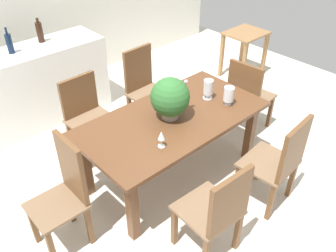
{
  "coord_description": "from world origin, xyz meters",
  "views": [
    {
      "loc": [
        -1.97,
        -2.17,
        2.66
      ],
      "look_at": [
        -0.06,
        -0.08,
        0.65
      ],
      "focal_mm": 38.34,
      "sensor_mm": 36.0,
      "label": 1
    }
  ],
  "objects_px": {
    "crystal_vase_center_near": "(229,94)",
    "kitchen_counter": "(35,86)",
    "chair_far_left": "(86,112)",
    "wine_bottle_amber": "(9,43)",
    "wine_bottle_green": "(40,32)",
    "crystal_vase_left": "(208,88)",
    "chair_near_right": "(280,160)",
    "chair_near_left": "(218,210)",
    "chair_head_end": "(65,191)",
    "chair_foot_end": "(247,94)",
    "flower_centerpiece": "(170,98)",
    "wine_glass": "(161,136)",
    "dining_table": "(173,125)",
    "side_table": "(245,44)",
    "chair_far_right": "(144,85)"
  },
  "relations": [
    {
      "from": "chair_far_right",
      "to": "side_table",
      "type": "bearing_deg",
      "value": -3.25
    },
    {
      "from": "chair_near_right",
      "to": "flower_centerpiece",
      "type": "distance_m",
      "value": 1.15
    },
    {
      "from": "chair_far_left",
      "to": "chair_near_right",
      "type": "bearing_deg",
      "value": -67.95
    },
    {
      "from": "chair_foot_end",
      "to": "kitchen_counter",
      "type": "xyz_separation_m",
      "value": [
        -1.74,
        1.93,
        -0.04
      ]
    },
    {
      "from": "chair_far_right",
      "to": "kitchen_counter",
      "type": "xyz_separation_m",
      "value": [
        -0.96,
        0.96,
        -0.06
      ]
    },
    {
      "from": "chair_far_right",
      "to": "flower_centerpiece",
      "type": "bearing_deg",
      "value": -117.73
    },
    {
      "from": "chair_far_left",
      "to": "wine_bottle_amber",
      "type": "height_order",
      "value": "wine_bottle_amber"
    },
    {
      "from": "chair_far_right",
      "to": "chair_foot_end",
      "type": "bearing_deg",
      "value": -53.62
    },
    {
      "from": "chair_head_end",
      "to": "chair_far_left",
      "type": "bearing_deg",
      "value": 141.0
    },
    {
      "from": "dining_table",
      "to": "chair_foot_end",
      "type": "relative_size",
      "value": 1.97
    },
    {
      "from": "chair_near_left",
      "to": "wine_bottle_green",
      "type": "bearing_deg",
      "value": -89.56
    },
    {
      "from": "crystal_vase_center_near",
      "to": "chair_head_end",
      "type": "bearing_deg",
      "value": 173.36
    },
    {
      "from": "chair_near_left",
      "to": "wine_bottle_green",
      "type": "distance_m",
      "value": 3.04
    },
    {
      "from": "crystal_vase_center_near",
      "to": "kitchen_counter",
      "type": "height_order",
      "value": "kitchen_counter"
    },
    {
      "from": "chair_near_left",
      "to": "wine_bottle_amber",
      "type": "height_order",
      "value": "wine_bottle_amber"
    },
    {
      "from": "chair_head_end",
      "to": "wine_glass",
      "type": "xyz_separation_m",
      "value": [
        0.81,
        -0.26,
        0.29
      ]
    },
    {
      "from": "wine_bottle_amber",
      "to": "wine_bottle_green",
      "type": "relative_size",
      "value": 1.02
    },
    {
      "from": "chair_far_right",
      "to": "wine_bottle_amber",
      "type": "xyz_separation_m",
      "value": [
        -1.12,
        0.99,
        0.54
      ]
    },
    {
      "from": "flower_centerpiece",
      "to": "side_table",
      "type": "height_order",
      "value": "flower_centerpiece"
    },
    {
      "from": "chair_near_right",
      "to": "chair_near_left",
      "type": "bearing_deg",
      "value": -4.97
    },
    {
      "from": "chair_near_right",
      "to": "side_table",
      "type": "bearing_deg",
      "value": -140.64
    },
    {
      "from": "crystal_vase_center_near",
      "to": "kitchen_counter",
      "type": "bearing_deg",
      "value": 117.59
    },
    {
      "from": "chair_foot_end",
      "to": "side_table",
      "type": "height_order",
      "value": "chair_foot_end"
    },
    {
      "from": "side_table",
      "to": "wine_bottle_green",
      "type": "bearing_deg",
      "value": 157.76
    },
    {
      "from": "wine_bottle_green",
      "to": "crystal_vase_left",
      "type": "bearing_deg",
      "value": -68.37
    },
    {
      "from": "wine_glass",
      "to": "chair_near_right",
      "type": "bearing_deg",
      "value": -40.49
    },
    {
      "from": "chair_far_left",
      "to": "kitchen_counter",
      "type": "bearing_deg",
      "value": 95.4
    },
    {
      "from": "chair_foot_end",
      "to": "wine_glass",
      "type": "relative_size",
      "value": 5.92
    },
    {
      "from": "chair_near_right",
      "to": "chair_far_left",
      "type": "xyz_separation_m",
      "value": [
        -0.85,
        1.9,
        -0.03
      ]
    },
    {
      "from": "chair_foot_end",
      "to": "chair_near_right",
      "type": "height_order",
      "value": "chair_near_right"
    },
    {
      "from": "kitchen_counter",
      "to": "chair_near_right",
      "type": "bearing_deg",
      "value": -71.33
    },
    {
      "from": "chair_head_end",
      "to": "wine_bottle_amber",
      "type": "relative_size",
      "value": 3.41
    },
    {
      "from": "chair_head_end",
      "to": "chair_near_left",
      "type": "bearing_deg",
      "value": 39.51
    },
    {
      "from": "flower_centerpiece",
      "to": "chair_head_end",
      "type": "bearing_deg",
      "value": -179.06
    },
    {
      "from": "chair_far_left",
      "to": "wine_bottle_amber",
      "type": "distance_m",
      "value": 1.19
    },
    {
      "from": "chair_near_left",
      "to": "crystal_vase_left",
      "type": "relative_size",
      "value": 4.49
    },
    {
      "from": "chair_far_right",
      "to": "chair_far_left",
      "type": "height_order",
      "value": "chair_far_right"
    },
    {
      "from": "dining_table",
      "to": "chair_far_left",
      "type": "relative_size",
      "value": 2.03
    },
    {
      "from": "chair_head_end",
      "to": "crystal_vase_left",
      "type": "xyz_separation_m",
      "value": [
        1.7,
        0.01,
        0.3
      ]
    },
    {
      "from": "chair_foot_end",
      "to": "chair_head_end",
      "type": "relative_size",
      "value": 0.92
    },
    {
      "from": "chair_foot_end",
      "to": "wine_bottle_green",
      "type": "bearing_deg",
      "value": 31.34
    },
    {
      "from": "chair_foot_end",
      "to": "kitchen_counter",
      "type": "bearing_deg",
      "value": 37.17
    },
    {
      "from": "chair_head_end",
      "to": "side_table",
      "type": "xyz_separation_m",
      "value": [
        3.57,
        0.94,
        -0.02
      ]
    },
    {
      "from": "dining_table",
      "to": "wine_bottle_amber",
      "type": "distance_m",
      "value": 2.12
    },
    {
      "from": "chair_far_left",
      "to": "flower_centerpiece",
      "type": "bearing_deg",
      "value": -68.83
    },
    {
      "from": "chair_head_end",
      "to": "crystal_vase_center_near",
      "type": "bearing_deg",
      "value": 83.76
    },
    {
      "from": "chair_far_left",
      "to": "side_table",
      "type": "height_order",
      "value": "chair_far_left"
    },
    {
      "from": "chair_far_right",
      "to": "crystal_vase_left",
      "type": "bearing_deg",
      "value": -87.3
    },
    {
      "from": "chair_far_left",
      "to": "wine_bottle_amber",
      "type": "bearing_deg",
      "value": 103.83
    },
    {
      "from": "chair_far_left",
      "to": "flower_centerpiece",
      "type": "distance_m",
      "value": 1.1
    }
  ]
}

